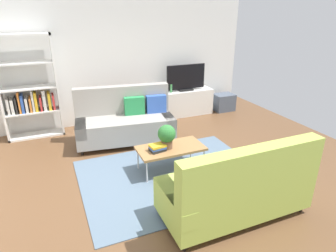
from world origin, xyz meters
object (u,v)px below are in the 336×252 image
(potted_plant, at_px, (167,135))
(bottle_0, at_px, (171,88))
(coffee_table, at_px, (171,149))
(tv_console, at_px, (185,102))
(bookshelf, at_px, (30,93))
(tv, at_px, (186,78))
(table_book_0, at_px, (158,150))
(storage_trunk, at_px, (224,102))
(couch_green, at_px, (236,187))
(couch_beige, at_px, (126,121))
(vase_0, at_px, (163,89))

(potted_plant, distance_m, bottle_0, 2.61)
(coffee_table, height_order, tv_console, tv_console)
(bookshelf, relative_size, bottle_0, 10.52)
(coffee_table, xyz_separation_m, tv, (1.44, 2.38, 0.56))
(table_book_0, bearing_deg, storage_trunk, 40.04)
(storage_trunk, height_order, bottle_0, bottle_0)
(couch_green, relative_size, storage_trunk, 3.66)
(potted_plant, relative_size, bottle_0, 2.01)
(coffee_table, bearing_deg, tv_console, 59.10)
(coffee_table, bearing_deg, table_book_0, -171.33)
(tv_console, distance_m, potted_plant, 2.86)
(couch_green, bearing_deg, couch_beige, 102.91)
(tv, bearing_deg, coffee_table, -121.11)
(tv, relative_size, bottle_0, 5.01)
(tv_console, height_order, bottle_0, bottle_0)
(potted_plant, bearing_deg, coffee_table, 0.34)
(storage_trunk, xyz_separation_m, vase_0, (-1.68, 0.15, 0.51))
(bookshelf, relative_size, storage_trunk, 4.04)
(couch_beige, distance_m, tv, 2.11)
(coffee_table, xyz_separation_m, bookshelf, (-2.07, 2.42, 0.56))
(couch_green, bearing_deg, potted_plant, 103.96)
(tv, distance_m, storage_trunk, 1.32)
(couch_green, height_order, tv_console, couch_green)
(couch_beige, relative_size, storage_trunk, 3.83)
(couch_green, height_order, bookshelf, bookshelf)
(coffee_table, height_order, bookshelf, bookshelf)
(couch_green, distance_m, bookshelf, 4.53)
(potted_plant, distance_m, vase_0, 2.62)
(bottle_0, bearing_deg, tv, 2.85)
(storage_trunk, bearing_deg, coffee_table, -137.79)
(tv, relative_size, storage_trunk, 1.92)
(vase_0, bearing_deg, potted_plant, -110.74)
(tv_console, relative_size, potted_plant, 3.49)
(couch_green, height_order, bottle_0, couch_green)
(coffee_table, bearing_deg, tv, 58.89)
(tv, distance_m, bottle_0, 0.46)
(storage_trunk, height_order, potted_plant, potted_plant)
(coffee_table, distance_m, storage_trunk, 3.43)
(coffee_table, bearing_deg, storage_trunk, 42.21)
(potted_plant, bearing_deg, couch_green, -75.85)
(table_book_0, distance_m, bottle_0, 2.74)
(tv_console, relative_size, vase_0, 7.72)
(coffee_table, relative_size, table_book_0, 4.58)
(couch_beige, xyz_separation_m, storage_trunk, (2.91, 0.88, -0.23))
(tv_console, bearing_deg, couch_beige, -151.50)
(table_book_0, relative_size, vase_0, 1.32)
(tv, distance_m, potted_plant, 2.84)
(couch_beige, bearing_deg, vase_0, -132.42)
(couch_green, bearing_deg, bottle_0, 78.62)
(tv_console, height_order, tv, tv)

